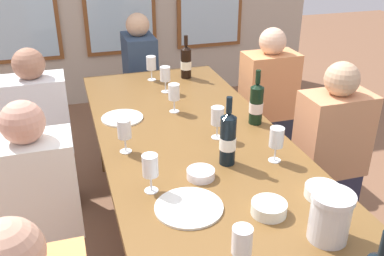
# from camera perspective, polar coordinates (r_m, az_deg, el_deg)

# --- Properties ---
(dining_table) EXTENTS (0.96, 2.56, 0.74)m
(dining_table) POSITION_cam_1_polar(r_m,az_deg,el_deg) (2.21, 1.11, -4.27)
(dining_table) COLOR brown
(dining_table) RESTS_ON ground
(white_plate_0) EXTENTS (0.28, 0.28, 0.01)m
(white_plate_0) POSITION_cam_1_polar(r_m,az_deg,el_deg) (1.76, -0.41, -10.39)
(white_plate_0) COLOR white
(white_plate_0) RESTS_ON dining_table
(white_plate_1) EXTENTS (0.24, 0.24, 0.01)m
(white_plate_1) POSITION_cam_1_polar(r_m,az_deg,el_deg) (2.54, -9.15, 1.31)
(white_plate_1) COLOR white
(white_plate_1) RESTS_ON dining_table
(metal_pitcher) EXTENTS (0.16, 0.16, 0.19)m
(metal_pitcher) POSITION_cam_1_polar(r_m,az_deg,el_deg) (1.64, 17.70, -11.00)
(metal_pitcher) COLOR silver
(metal_pitcher) RESTS_ON dining_table
(wine_bottle_0) EXTENTS (0.08, 0.08, 0.34)m
(wine_bottle_0) POSITION_cam_1_polar(r_m,az_deg,el_deg) (2.01, 4.74, -1.37)
(wine_bottle_0) COLOR black
(wine_bottle_0) RESTS_ON dining_table
(wine_bottle_1) EXTENTS (0.08, 0.08, 0.31)m
(wine_bottle_1) POSITION_cam_1_polar(r_m,az_deg,el_deg) (2.43, 8.45, 3.21)
(wine_bottle_1) COLOR black
(wine_bottle_1) RESTS_ON dining_table
(wine_bottle_2) EXTENTS (0.08, 0.08, 0.31)m
(wine_bottle_2) POSITION_cam_1_polar(r_m,az_deg,el_deg) (3.14, -0.79, 8.69)
(wine_bottle_2) COLOR black
(wine_bottle_2) RESTS_ON dining_table
(tasting_bowl_0) EXTENTS (0.15, 0.15, 0.05)m
(tasting_bowl_0) POSITION_cam_1_polar(r_m,az_deg,el_deg) (1.90, 16.81, -8.01)
(tasting_bowl_0) COLOR white
(tasting_bowl_0) RESTS_ON dining_table
(tasting_bowl_1) EXTENTS (0.14, 0.14, 0.05)m
(tasting_bowl_1) POSITION_cam_1_polar(r_m,az_deg,el_deg) (1.75, 10.08, -10.33)
(tasting_bowl_1) COLOR white
(tasting_bowl_1) RESTS_ON dining_table
(tasting_bowl_2) EXTENTS (0.13, 0.13, 0.04)m
(tasting_bowl_2) POSITION_cam_1_polar(r_m,az_deg,el_deg) (1.94, 1.16, -6.03)
(tasting_bowl_2) COLOR white
(tasting_bowl_2) RESTS_ON dining_table
(wine_glass_0) EXTENTS (0.07, 0.07, 0.17)m
(wine_glass_0) POSITION_cam_1_polar(r_m,az_deg,el_deg) (2.87, -3.54, 7.04)
(wine_glass_0) COLOR white
(wine_glass_0) RESTS_ON dining_table
(wine_glass_1) EXTENTS (0.07, 0.07, 0.17)m
(wine_glass_1) POSITION_cam_1_polar(r_m,az_deg,el_deg) (2.56, -2.38, 4.66)
(wine_glass_1) COLOR white
(wine_glass_1) RESTS_ON dining_table
(wine_glass_2) EXTENTS (0.07, 0.07, 0.17)m
(wine_glass_2) POSITION_cam_1_polar(r_m,az_deg,el_deg) (2.25, 3.36, 1.41)
(wine_glass_2) COLOR white
(wine_glass_2) RESTS_ON dining_table
(wine_glass_3) EXTENTS (0.07, 0.07, 0.17)m
(wine_glass_3) POSITION_cam_1_polar(r_m,az_deg,el_deg) (3.10, -5.39, 8.35)
(wine_glass_3) COLOR white
(wine_glass_3) RESTS_ON dining_table
(wine_glass_5) EXTENTS (0.07, 0.07, 0.17)m
(wine_glass_5) POSITION_cam_1_polar(r_m,az_deg,el_deg) (1.81, -5.51, -5.17)
(wine_glass_5) COLOR white
(wine_glass_5) RESTS_ON dining_table
(wine_glass_7) EXTENTS (0.07, 0.07, 0.17)m
(wine_glass_7) POSITION_cam_1_polar(r_m,az_deg,el_deg) (2.13, -8.90, -0.22)
(wine_glass_7) COLOR white
(wine_glass_7) RESTS_ON dining_table
(wine_glass_8) EXTENTS (0.07, 0.07, 0.17)m
(wine_glass_8) POSITION_cam_1_polar(r_m,az_deg,el_deg) (1.44, 6.58, -14.75)
(wine_glass_8) COLOR white
(wine_glass_8) RESTS_ON dining_table
(wine_glass_9) EXTENTS (0.07, 0.07, 0.17)m
(wine_glass_9) POSITION_cam_1_polar(r_m,az_deg,el_deg) (2.06, 11.06, -1.31)
(wine_glass_9) COLOR white
(wine_glass_9) RESTS_ON dining_table
(seated_person_2) EXTENTS (0.38, 0.24, 1.11)m
(seated_person_2) POSITION_cam_1_polar(r_m,az_deg,el_deg) (2.19, -19.33, -10.91)
(seated_person_2) COLOR #352D44
(seated_person_2) RESTS_ON ground
(seated_person_3) EXTENTS (0.38, 0.24, 1.11)m
(seated_person_3) POSITION_cam_1_polar(r_m,az_deg,el_deg) (2.65, 17.59, -3.89)
(seated_person_3) COLOR #2D2B41
(seated_person_3) RESTS_ON ground
(seated_person_4) EXTENTS (0.38, 0.24, 1.11)m
(seated_person_4) POSITION_cam_1_polar(r_m,az_deg,el_deg) (2.92, -19.21, -1.25)
(seated_person_4) COLOR #363034
(seated_person_4) RESTS_ON ground
(seated_person_5) EXTENTS (0.38, 0.24, 1.11)m
(seated_person_5) POSITION_cam_1_polar(r_m,az_deg,el_deg) (3.27, 9.87, 2.83)
(seated_person_5) COLOR #252938
(seated_person_5) RESTS_ON ground
(seated_person_6) EXTENTS (0.24, 0.38, 1.11)m
(seated_person_6) POSITION_cam_1_polar(r_m,az_deg,el_deg) (3.72, -6.76, 5.94)
(seated_person_6) COLOR #262F36
(seated_person_6) RESTS_ON ground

